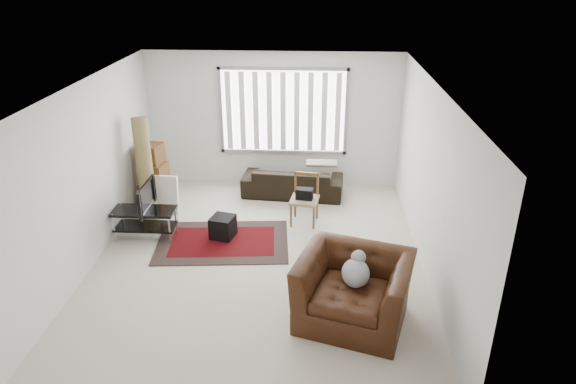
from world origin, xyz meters
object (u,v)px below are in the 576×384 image
(sofa, at_px, (293,177))
(side_chair, at_px, (305,197))
(armchair, at_px, (354,285))
(moving_boxes, at_px, (154,177))
(tv_stand, at_px, (145,218))

(sofa, height_order, side_chair, side_chair)
(sofa, height_order, armchair, armchair)
(moving_boxes, bearing_deg, tv_stand, -81.02)
(tv_stand, distance_m, armchair, 3.86)
(tv_stand, height_order, sofa, sofa)
(tv_stand, bearing_deg, sofa, 38.07)
(moving_boxes, xyz_separation_m, armchair, (3.52, -3.22, -0.05))
(side_chair, bearing_deg, armchair, -67.45)
(sofa, relative_size, side_chair, 2.21)
(tv_stand, xyz_separation_m, sofa, (2.36, 1.85, 0.00))
(tv_stand, bearing_deg, side_chair, 14.81)
(moving_boxes, relative_size, armchair, 0.72)
(tv_stand, relative_size, armchair, 0.62)
(sofa, relative_size, armchair, 1.17)
(moving_boxes, xyz_separation_m, side_chair, (2.83, -0.56, -0.07))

